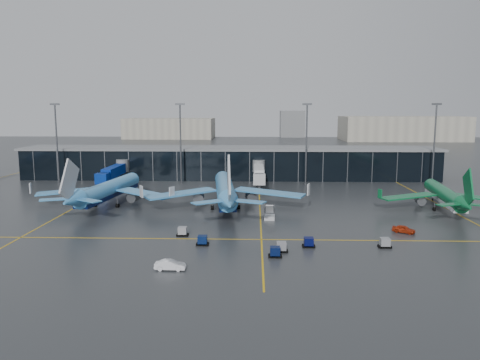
{
  "coord_description": "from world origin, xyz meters",
  "views": [
    {
      "loc": [
        8.71,
        -98.38,
        23.85
      ],
      "look_at": [
        5.0,
        18.0,
        6.0
      ],
      "focal_mm": 35.0,
      "sensor_mm": 36.0,
      "label": 1
    }
  ],
  "objects_px": {
    "mobile_airstair": "(270,216)",
    "service_van_red": "(404,229)",
    "airliner_klm_near": "(225,179)",
    "service_van_white": "(170,265)",
    "airliner_arkefly": "(109,180)",
    "airliner_aer_lingus": "(445,186)",
    "baggage_carts": "(271,243)"
  },
  "relations": [
    {
      "from": "airliner_arkefly",
      "to": "airliner_klm_near",
      "type": "bearing_deg",
      "value": 3.58
    },
    {
      "from": "airliner_klm_near",
      "to": "airliner_arkefly",
      "type": "bearing_deg",
      "value": 171.13
    },
    {
      "from": "airliner_klm_near",
      "to": "service_van_white",
      "type": "relative_size",
      "value": 9.93
    },
    {
      "from": "airliner_arkefly",
      "to": "airliner_klm_near",
      "type": "distance_m",
      "value": 28.87
    },
    {
      "from": "airliner_klm_near",
      "to": "airliner_aer_lingus",
      "type": "relative_size",
      "value": 1.24
    },
    {
      "from": "mobile_airstair",
      "to": "service_van_red",
      "type": "bearing_deg",
      "value": -18.58
    },
    {
      "from": "mobile_airstair",
      "to": "service_van_red",
      "type": "relative_size",
      "value": 0.8
    },
    {
      "from": "airliner_arkefly",
      "to": "mobile_airstair",
      "type": "distance_m",
      "value": 41.88
    },
    {
      "from": "airliner_aer_lingus",
      "to": "service_van_white",
      "type": "height_order",
      "value": "airliner_aer_lingus"
    },
    {
      "from": "service_van_red",
      "to": "airliner_klm_near",
      "type": "bearing_deg",
      "value": 92.28
    },
    {
      "from": "airliner_aer_lingus",
      "to": "service_van_white",
      "type": "distance_m",
      "value": 72.82
    },
    {
      "from": "airliner_aer_lingus",
      "to": "service_van_red",
      "type": "xyz_separation_m",
      "value": [
        -16.23,
        -21.81,
        -4.95
      ]
    },
    {
      "from": "airliner_aer_lingus",
      "to": "service_van_white",
      "type": "relative_size",
      "value": 8.02
    },
    {
      "from": "airliner_klm_near",
      "to": "baggage_carts",
      "type": "relative_size",
      "value": 1.19
    },
    {
      "from": "service_van_red",
      "to": "baggage_carts",
      "type": "bearing_deg",
      "value": 145.46
    },
    {
      "from": "airliner_arkefly",
      "to": "mobile_airstair",
      "type": "relative_size",
      "value": 12.22
    },
    {
      "from": "baggage_carts",
      "to": "service_van_white",
      "type": "relative_size",
      "value": 8.33
    },
    {
      "from": "airliner_klm_near",
      "to": "service_van_white",
      "type": "height_order",
      "value": "airliner_klm_near"
    },
    {
      "from": "mobile_airstair",
      "to": "service_van_red",
      "type": "xyz_separation_m",
      "value": [
        25.63,
        -10.52,
        -0.04
      ]
    },
    {
      "from": "airliner_arkefly",
      "to": "airliner_aer_lingus",
      "type": "bearing_deg",
      "value": 5.22
    },
    {
      "from": "airliner_arkefly",
      "to": "airliner_aer_lingus",
      "type": "relative_size",
      "value": 1.14
    },
    {
      "from": "mobile_airstair",
      "to": "airliner_aer_lingus",
      "type": "bearing_deg",
      "value": 18.84
    },
    {
      "from": "airliner_aer_lingus",
      "to": "baggage_carts",
      "type": "bearing_deg",
      "value": -135.62
    },
    {
      "from": "baggage_carts",
      "to": "service_van_white",
      "type": "xyz_separation_m",
      "value": [
        -15.4,
        -12.11,
        0.0
      ]
    },
    {
      "from": "airliner_klm_near",
      "to": "service_van_red",
      "type": "relative_size",
      "value": 10.64
    },
    {
      "from": "airliner_arkefly",
      "to": "airliner_klm_near",
      "type": "xyz_separation_m",
      "value": [
        28.82,
        -1.56,
        0.56
      ]
    },
    {
      "from": "mobile_airstair",
      "to": "service_van_red",
      "type": "height_order",
      "value": "mobile_airstair"
    },
    {
      "from": "baggage_carts",
      "to": "service_van_white",
      "type": "height_order",
      "value": "baggage_carts"
    },
    {
      "from": "airliner_klm_near",
      "to": "airliner_aer_lingus",
      "type": "height_order",
      "value": "airliner_klm_near"
    },
    {
      "from": "service_van_red",
      "to": "mobile_airstair",
      "type": "bearing_deg",
      "value": 101.7
    },
    {
      "from": "airliner_aer_lingus",
      "to": "mobile_airstair",
      "type": "distance_m",
      "value": 43.63
    },
    {
      "from": "service_van_red",
      "to": "airliner_aer_lingus",
      "type": "bearing_deg",
      "value": -2.64
    }
  ]
}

